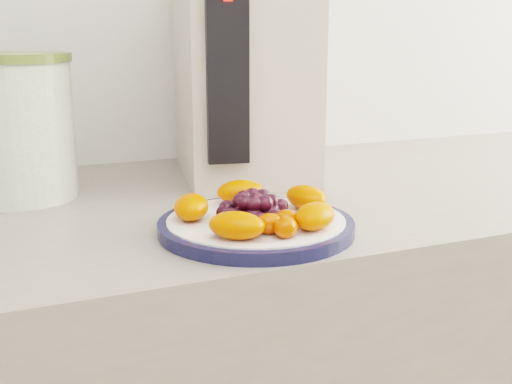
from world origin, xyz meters
name	(u,v)px	position (x,y,z in m)	size (l,w,h in m)	color
plate_rim	(256,226)	(0.04, 1.02, 0.91)	(0.23, 0.23, 0.01)	#121537
plate_face	(256,226)	(0.04, 1.02, 0.91)	(0.21, 0.21, 0.02)	white
canister	(16,131)	(-0.20, 1.31, 1.00)	(0.16, 0.16, 0.19)	#3A6514
canister_lid	(9,57)	(-0.20, 1.31, 1.10)	(0.17, 0.17, 0.01)	#5A692E
appliance_body	(243,70)	(0.15, 1.33, 1.07)	(0.20, 0.28, 0.34)	beige
appliance_panel	(227,73)	(0.08, 1.20, 1.08)	(0.06, 0.02, 0.26)	black
fruit_plate	(258,208)	(0.04, 1.02, 0.93)	(0.20, 0.20, 0.03)	#FF4500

